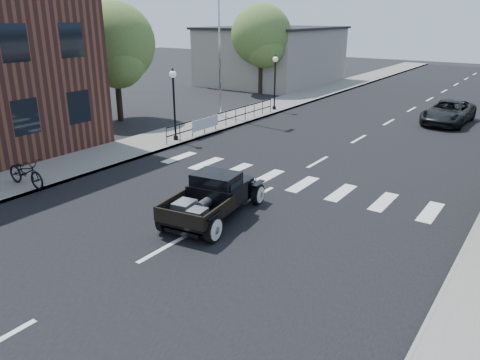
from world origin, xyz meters
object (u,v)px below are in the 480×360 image
Objects in this scene: flagpole at (219,27)px; hotrod_pickup at (214,196)px; second_car at (448,112)px; motorcycle at (26,172)px.

hotrod_pickup is (9.06, -12.46, -4.82)m from flagpole.
second_car is at bearing 72.54° from hotrod_pickup.
second_car is (12.21, 6.70, -4.89)m from flagpole.
flagpole is at bearing 6.04° from motorcycle.
flagpole is 16.15m from hotrod_pickup.
motorcycle is (-7.42, -1.92, -0.06)m from hotrod_pickup.
hotrod_pickup is at bearing -53.97° from flagpole.
flagpole is 2.17× the size of second_car.
hotrod_pickup is 2.10× the size of motorcycle.
hotrod_pickup is 0.87× the size of second_car.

